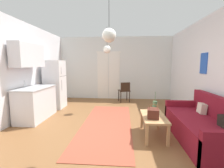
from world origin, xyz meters
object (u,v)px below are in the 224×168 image
(coffee_table, at_px, (154,119))
(pendant_lamp_far, at_px, (107,49))
(couch, at_px, (204,127))
(handbag, at_px, (153,113))
(accent_chair, at_px, (124,90))
(refrigerator, at_px, (55,84))
(pendant_lamp_near, at_px, (109,35))
(bamboo_vase, at_px, (155,106))

(coffee_table, bearing_deg, pendant_lamp_far, 122.38)
(couch, height_order, handbag, couch)
(couch, distance_m, pendant_lamp_far, 3.39)
(handbag, distance_m, accent_chair, 3.18)
(refrigerator, relative_size, pendant_lamp_near, 1.97)
(bamboo_vase, distance_m, accent_chair, 2.77)
(couch, xyz_separation_m, pendant_lamp_near, (-1.83, -0.52, 1.69))
(refrigerator, relative_size, pendant_lamp_far, 1.99)
(bamboo_vase, distance_m, handbag, 0.46)
(couch, relative_size, handbag, 6.68)
(pendant_lamp_far, bearing_deg, accent_chair, 63.09)
(coffee_table, bearing_deg, refrigerator, 146.78)
(refrigerator, bearing_deg, couch, -28.05)
(coffee_table, xyz_separation_m, accent_chair, (-0.60, 2.99, 0.10))
(accent_chair, height_order, pendant_lamp_far, pendant_lamp_far)
(handbag, height_order, pendant_lamp_far, pendant_lamp_far)
(coffee_table, height_order, accent_chair, accent_chair)
(couch, height_order, accent_chair, couch)
(refrigerator, xyz_separation_m, pendant_lamp_far, (1.84, -0.12, 1.17))
(handbag, distance_m, refrigerator, 3.66)
(refrigerator, distance_m, pendant_lamp_near, 3.59)
(accent_chair, height_order, pendant_lamp_near, pendant_lamp_near)
(bamboo_vase, bearing_deg, pendant_lamp_near, -134.54)
(couch, height_order, pendant_lamp_far, pendant_lamp_far)
(handbag, relative_size, pendant_lamp_near, 0.35)
(coffee_table, bearing_deg, accent_chair, 101.32)
(bamboo_vase, distance_m, pendant_lamp_near, 1.96)
(handbag, bearing_deg, accent_chair, 100.09)
(pendant_lamp_far, bearing_deg, coffee_table, -57.62)
(couch, height_order, coffee_table, couch)
(pendant_lamp_near, bearing_deg, pendant_lamp_far, 96.81)
(accent_chair, relative_size, pendant_lamp_far, 0.98)
(coffee_table, relative_size, pendant_lamp_far, 1.10)
(bamboo_vase, distance_m, refrigerator, 3.53)
(coffee_table, distance_m, bamboo_vase, 0.37)
(bamboo_vase, bearing_deg, accent_chair, 104.19)
(bamboo_vase, bearing_deg, coffee_table, -104.69)
(couch, relative_size, coffee_table, 2.12)
(refrigerator, distance_m, accent_chair, 2.64)
(refrigerator, height_order, pendant_lamp_far, pendant_lamp_far)
(couch, distance_m, bamboo_vase, 1.03)
(accent_chair, bearing_deg, coffee_table, 84.29)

